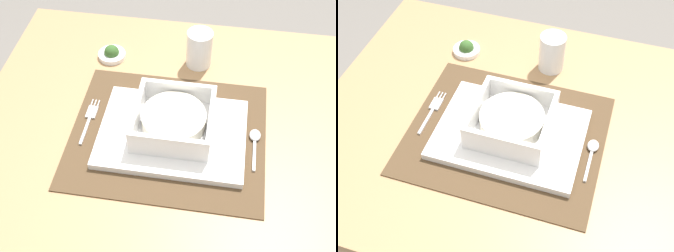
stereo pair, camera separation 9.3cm
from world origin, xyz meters
TOP-DOWN VIEW (x-y plane):
  - dining_table at (0.00, 0.00)m, footprint 0.85×0.74m
  - placemat at (0.01, -0.03)m, footprint 0.42×0.35m
  - serving_plate at (0.02, -0.04)m, footprint 0.31×0.23m
  - porridge_bowl at (0.03, -0.03)m, footprint 0.16×0.16m
  - fork at (-0.16, -0.02)m, footprint 0.02×0.13m
  - spoon at (0.20, -0.02)m, footprint 0.02×0.11m
  - butter_knife at (0.17, -0.06)m, footprint 0.01×0.13m
  - bread_knife at (0.15, -0.06)m, footprint 0.01×0.14m
  - drinking_glass at (0.05, 0.21)m, footprint 0.06×0.06m
  - condiment_saucer at (-0.17, 0.20)m, footprint 0.07×0.07m

SIDE VIEW (x-z plane):
  - dining_table at x=0.00m, z-range 0.26..1.01m
  - placemat at x=0.01m, z-range 0.76..0.76m
  - fork at x=-0.16m, z-range 0.76..0.76m
  - butter_knife at x=0.17m, z-range 0.76..0.76m
  - bread_knife at x=0.15m, z-range 0.76..0.76m
  - spoon at x=0.20m, z-range 0.76..0.77m
  - condiment_saucer at x=-0.17m, z-range 0.75..0.78m
  - serving_plate at x=0.02m, z-range 0.76..0.77m
  - drinking_glass at x=0.05m, z-range 0.75..0.84m
  - porridge_bowl at x=0.03m, z-range 0.77..0.83m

